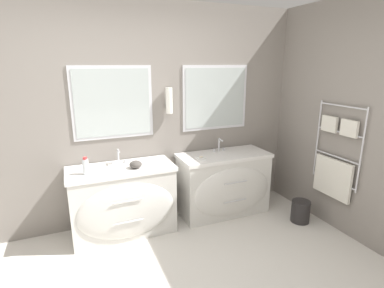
{
  "coord_description": "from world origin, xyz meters",
  "views": [
    {
      "loc": [
        -0.65,
        -1.69,
        1.9
      ],
      "look_at": [
        0.57,
        1.23,
        1.05
      ],
      "focal_mm": 28.0,
      "sensor_mm": 36.0,
      "label": 1
    }
  ],
  "objects_px": {
    "amenity_bowl": "(136,164)",
    "waste_bin": "(301,211)",
    "vanity_left": "(123,201)",
    "vanity_right": "(224,184)",
    "toiletry_bottle": "(86,166)"
  },
  "relations": [
    {
      "from": "amenity_bowl",
      "to": "waste_bin",
      "type": "height_order",
      "value": "amenity_bowl"
    },
    {
      "from": "vanity_left",
      "to": "vanity_right",
      "type": "xyz_separation_m",
      "value": [
        1.29,
        0.0,
        0.0
      ]
    },
    {
      "from": "vanity_left",
      "to": "amenity_bowl",
      "type": "bearing_deg",
      "value": -22.34
    },
    {
      "from": "vanity_right",
      "to": "toiletry_bottle",
      "type": "relative_size",
      "value": 6.27
    },
    {
      "from": "vanity_right",
      "to": "waste_bin",
      "type": "xyz_separation_m",
      "value": [
        0.76,
        -0.57,
        -0.26
      ]
    },
    {
      "from": "vanity_left",
      "to": "vanity_right",
      "type": "distance_m",
      "value": 1.29
    },
    {
      "from": "vanity_left",
      "to": "amenity_bowl",
      "type": "xyz_separation_m",
      "value": [
        0.15,
        -0.06,
        0.43
      ]
    },
    {
      "from": "amenity_bowl",
      "to": "waste_bin",
      "type": "bearing_deg",
      "value": -15.07
    },
    {
      "from": "vanity_right",
      "to": "amenity_bowl",
      "type": "distance_m",
      "value": 1.22
    },
    {
      "from": "vanity_left",
      "to": "vanity_right",
      "type": "relative_size",
      "value": 1.0
    },
    {
      "from": "vanity_left",
      "to": "waste_bin",
      "type": "bearing_deg",
      "value": -15.61
    },
    {
      "from": "amenity_bowl",
      "to": "waste_bin",
      "type": "distance_m",
      "value": 2.09
    },
    {
      "from": "vanity_left",
      "to": "amenity_bowl",
      "type": "height_order",
      "value": "amenity_bowl"
    },
    {
      "from": "amenity_bowl",
      "to": "vanity_left",
      "type": "bearing_deg",
      "value": 157.66
    },
    {
      "from": "vanity_right",
      "to": "toiletry_bottle",
      "type": "height_order",
      "value": "toiletry_bottle"
    }
  ]
}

